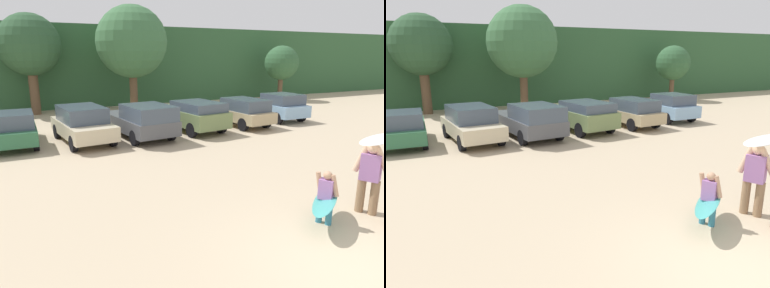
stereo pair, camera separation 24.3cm
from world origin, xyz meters
The scene contains 15 objects.
ground_plane centered at (0.00, 0.00, 0.00)m, with size 120.00×120.00×0.00m, color tan.
hillside_ridge centered at (0.00, 28.33, 2.90)m, with size 108.00×12.00×5.81m, color #2D5633.
tree_ridge_back centered at (-4.10, 20.85, 4.28)m, with size 3.78×3.78×6.22m.
tree_far_left centered at (1.89, 19.19, 4.52)m, with size 4.61×4.61×6.84m.
tree_left centered at (14.77, 19.72, 3.06)m, with size 2.79×2.79×4.48m.
parked_car_forest_green centered at (-5.47, 12.42, 0.76)m, with size 1.86×4.07×1.48m.
parked_car_champagne centered at (-2.71, 11.91, 0.83)m, with size 2.26×4.38×1.57m.
parked_car_dark_gray centered at (-0.16, 11.58, 0.83)m, with size 2.43×4.90×1.59m.
parked_car_olive_green centered at (2.61, 11.94, 0.83)m, with size 2.47×4.61×1.52m.
parked_car_tan centered at (5.52, 11.99, 0.78)m, with size 2.11×4.53×1.49m.
parked_car_sky_blue centered at (8.45, 12.49, 0.81)m, with size 1.92×4.02×1.56m.
person_adult centered at (2.12, 1.49, 0.99)m, with size 0.51×0.85×1.76m.
person_child centered at (0.78, 1.54, 0.70)m, with size 0.34×0.53×1.24m.
surfboard_white centered at (2.19, 1.38, 1.86)m, with size 1.89×0.90×0.11m.
surfboard_teal centered at (0.72, 1.50, 0.57)m, with size 1.78×1.56×0.26m.
Camera 1 is at (-5.16, -3.68, 3.71)m, focal length 32.95 mm.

